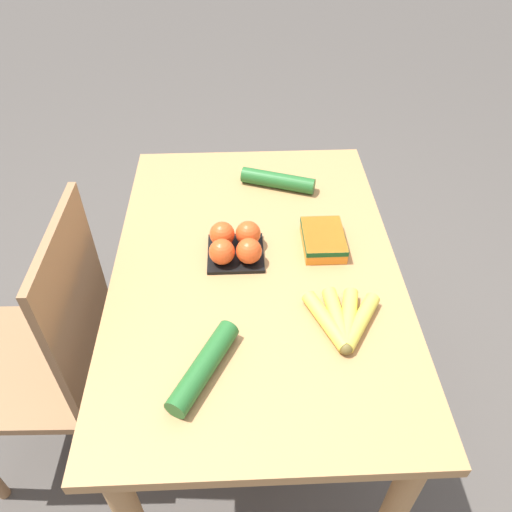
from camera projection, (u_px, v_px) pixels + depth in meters
ground_plane at (256, 415)px, 1.81m from camera, size 12.00×12.00×0.00m
dining_table at (256, 298)px, 1.38m from camera, size 1.10×0.73×0.76m
chair at (52, 356)px, 1.40m from camera, size 0.43×0.41×0.95m
banana_bunch at (343, 321)px, 1.13m from camera, size 0.18×0.18×0.03m
tomato_pack at (235, 244)px, 1.29m from camera, size 0.15×0.15×0.08m
carrot_bag at (323, 239)px, 1.33m from camera, size 0.15×0.11×0.04m
cucumber_near at (278, 180)px, 1.53m from camera, size 0.12×0.23×0.05m
cucumber_far at (204, 367)px, 1.03m from camera, size 0.22×0.15×0.05m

